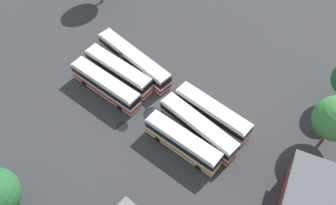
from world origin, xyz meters
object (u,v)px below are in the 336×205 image
bus_row0_slot2 (134,60)px  bus_row1_slot2 (213,113)px  bus_row1_slot0 (183,142)px  tree_west_edge (336,119)px  bus_row0_slot1 (118,71)px  bus_row1_slot1 (198,128)px  bus_row0_slot0 (106,85)px  depot_building (317,203)px

bus_row0_slot2 → bus_row1_slot2: size_ratio=1.21×
bus_row1_slot0 → tree_west_edge: size_ratio=1.32×
bus_row0_slot1 → bus_row1_slot1: bearing=-12.1°
bus_row0_slot2 → bus_row0_slot1: bearing=-104.7°
bus_row0_slot2 → tree_west_edge: 31.73m
bus_row0_slot2 → bus_row1_slot1: same height
bus_row0_slot0 → bus_row0_slot1: same height
bus_row1_slot2 → tree_west_edge: tree_west_edge is taller
bus_row0_slot1 → depot_building: bearing=-11.0°
bus_row0_slot0 → bus_row1_slot2: 17.17m
depot_building → bus_row1_slot2: bearing=159.4°
bus_row1_slot1 → depot_building: bearing=-10.0°
tree_west_edge → bus_row1_slot0: bearing=-147.2°
depot_building → tree_west_edge: tree_west_edge is taller
bus_row0_slot0 → bus_row1_slot2: same height
bus_row0_slot2 → depot_building: (33.11, -9.80, 0.75)m
bus_row0_slot0 → bus_row1_slot1: same height
depot_building → bus_row1_slot1: bearing=170.0°
bus_row1_slot0 → tree_west_edge: (17.02, 10.97, 4.06)m
bus_row1_slot0 → depot_building: depot_building is taller
bus_row0_slot2 → bus_row1_slot0: bearing=-34.4°
bus_row1_slot2 → bus_row0_slot2: bearing=168.2°
bus_row0_slot0 → bus_row1_slot0: bearing=-11.9°
bus_row1_slot1 → bus_row0_slot0: bearing=180.0°
bus_row1_slot0 → tree_west_edge: tree_west_edge is taller
bus_row0_slot0 → bus_row1_slot1: bearing=-0.0°
bus_row0_slot2 → bus_row1_slot0: (14.43, -9.88, -0.00)m
bus_row0_slot0 → bus_row1_slot2: bearing=11.2°
bus_row1_slot2 → tree_west_edge: 16.66m
depot_building → bus_row1_slot0: bearing=-179.8°
bus_row0_slot2 → bus_row1_slot2: (15.90, -3.33, -0.00)m
bus_row0_slot1 → bus_row1_slot1: size_ratio=0.97×
bus_row0_slot1 → bus_row0_slot2: bearing=75.3°
tree_west_edge → bus_row1_slot2: bearing=-164.1°
bus_row0_slot1 → depot_building: (33.95, -6.59, 0.75)m
bus_row0_slot2 → bus_row1_slot2: bearing=-11.8°
bus_row0_slot2 → tree_west_edge: (31.45, 1.09, 4.06)m
bus_row0_slot1 → bus_row0_slot2: size_ratio=0.83×
bus_row1_slot2 → depot_building: (17.20, -6.47, 0.75)m
bus_row1_slot0 → bus_row1_slot1: (0.78, 3.22, 0.00)m
bus_row0_slot2 → bus_row1_slot1: (15.21, -6.66, -0.00)m
bus_row0_slot1 → bus_row1_slot0: bearing=-23.6°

